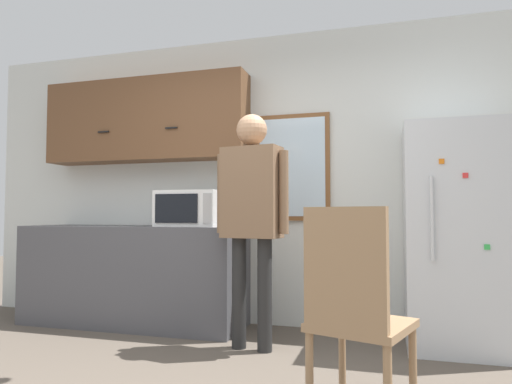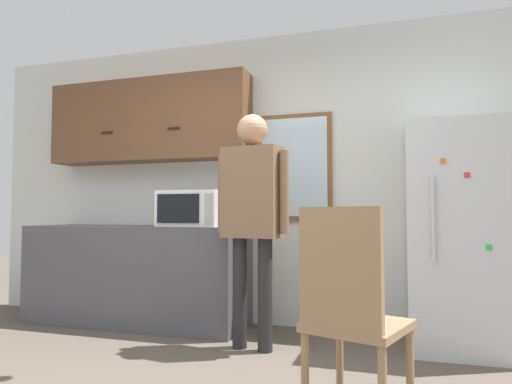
% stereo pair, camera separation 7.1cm
% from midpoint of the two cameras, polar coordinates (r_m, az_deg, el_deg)
% --- Properties ---
extents(back_wall, '(6.00, 0.06, 2.70)m').
position_cam_midpoint_polar(back_wall, '(4.29, 1.86, 1.66)').
color(back_wall, silver).
rests_on(back_wall, ground_plane).
extents(counter, '(2.07, 0.65, 0.91)m').
position_cam_midpoint_polar(counter, '(4.46, -14.23, -9.97)').
color(counter, '#4C4C51').
rests_on(counter, ground_plane).
extents(upper_cabinets, '(2.07, 0.32, 0.80)m').
position_cam_midpoint_polar(upper_cabinets, '(4.66, -12.87, 8.63)').
color(upper_cabinets, brown).
extents(microwave, '(0.56, 0.42, 0.32)m').
position_cam_midpoint_polar(microwave, '(4.09, -7.32, -2.08)').
color(microwave, white).
rests_on(microwave, counter).
extents(person, '(0.59, 0.28, 1.78)m').
position_cam_midpoint_polar(person, '(3.47, 0.11, -1.45)').
color(person, black).
rests_on(person, ground_plane).
extents(refrigerator, '(0.77, 0.69, 1.70)m').
position_cam_midpoint_polar(refrigerator, '(3.79, 24.68, -5.04)').
color(refrigerator, silver).
rests_on(refrigerator, ground_plane).
extents(chair, '(0.57, 0.57, 1.05)m').
position_cam_midpoint_polar(chair, '(2.32, 12.54, -13.82)').
color(chair, '#997551').
rests_on(chair, ground_plane).
extents(window, '(0.69, 0.05, 0.98)m').
position_cam_midpoint_polar(window, '(4.20, 5.29, 3.11)').
color(window, brown).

